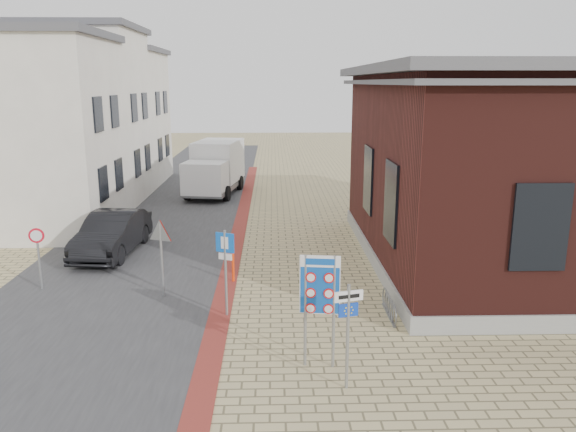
# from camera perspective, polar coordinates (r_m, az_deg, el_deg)

# --- Properties ---
(ground) EXTENTS (120.00, 120.00, 0.00)m
(ground) POSITION_cam_1_polar(r_m,az_deg,el_deg) (13.60, 0.79, -13.89)
(ground) COLOR tan
(ground) RESTS_ON ground
(road_strip) EXTENTS (7.00, 60.00, 0.02)m
(road_strip) POSITION_cam_1_polar(r_m,az_deg,el_deg) (28.22, -11.70, 0.38)
(road_strip) COLOR #38383A
(road_strip) RESTS_ON ground
(curb_strip) EXTENTS (0.60, 40.00, 0.02)m
(curb_strip) POSITION_cam_1_polar(r_m,az_deg,el_deg) (22.98, -5.22, -2.35)
(curb_strip) COLOR maroon
(curb_strip) RESTS_ON ground
(brick_building) EXTENTS (13.00, 13.00, 6.80)m
(brick_building) POSITION_cam_1_polar(r_m,az_deg,el_deg) (21.48, 24.81, 4.82)
(brick_building) COLOR gray
(brick_building) RESTS_ON ground
(townhouse_near) EXTENTS (7.40, 6.40, 8.30)m
(townhouse_near) POSITION_cam_1_polar(r_m,az_deg,el_deg) (26.34, -25.25, 7.64)
(townhouse_near) COLOR silver
(townhouse_near) RESTS_ON ground
(townhouse_mid) EXTENTS (7.40, 6.40, 9.10)m
(townhouse_mid) POSITION_cam_1_polar(r_m,az_deg,el_deg) (31.89, -21.05, 9.53)
(townhouse_mid) COLOR silver
(townhouse_mid) RESTS_ON ground
(townhouse_far) EXTENTS (7.40, 6.40, 8.30)m
(townhouse_far) POSITION_cam_1_polar(r_m,az_deg,el_deg) (37.62, -17.99, 9.62)
(townhouse_far) COLOR silver
(townhouse_far) RESTS_ON ground
(bike_rack) EXTENTS (0.08, 1.80, 0.60)m
(bike_rack) POSITION_cam_1_polar(r_m,az_deg,el_deg) (15.79, 10.24, -9.05)
(bike_rack) COLOR slate
(bike_rack) RESTS_ON ground
(sedan) EXTENTS (2.02, 4.84, 1.55)m
(sedan) POSITION_cam_1_polar(r_m,az_deg,el_deg) (21.83, -17.43, -1.70)
(sedan) COLOR black
(sedan) RESTS_ON ground
(box_truck) EXTENTS (3.11, 5.97, 2.97)m
(box_truck) POSITION_cam_1_polar(r_m,az_deg,el_deg) (32.21, -7.41, 4.91)
(box_truck) COLOR slate
(box_truck) RESTS_ON ground
(border_sign) EXTENTS (0.89, 0.16, 2.61)m
(border_sign) POSITION_cam_1_polar(r_m,az_deg,el_deg) (12.38, 3.25, -7.29)
(border_sign) COLOR gray
(border_sign) RESTS_ON ground
(essen_sign) EXTENTS (0.61, 0.20, 2.30)m
(essen_sign) POSITION_cam_1_polar(r_m,az_deg,el_deg) (11.68, 6.11, -10.56)
(essen_sign) COLOR gray
(essen_sign) RESTS_ON ground
(parking_sign) EXTENTS (0.51, 0.25, 2.43)m
(parking_sign) POSITION_cam_1_polar(r_m,az_deg,el_deg) (15.16, -6.38, -4.30)
(parking_sign) COLOR gray
(parking_sign) RESTS_ON ground
(yield_sign) EXTENTS (0.78, 0.36, 2.32)m
(yield_sign) POSITION_cam_1_polar(r_m,az_deg,el_deg) (16.79, -12.81, -2.40)
(yield_sign) COLOR gray
(yield_sign) RESTS_ON ground
(speed_sign) EXTENTS (0.46, 0.10, 1.96)m
(speed_sign) POSITION_cam_1_polar(r_m,az_deg,el_deg) (18.73, -24.05, -3.14)
(speed_sign) COLOR gray
(speed_sign) RESTS_ON ground
(bollard) EXTENTS (0.11, 0.11, 0.94)m
(bollard) POSITION_cam_1_polar(r_m,az_deg,el_deg) (18.07, -5.59, -5.27)
(bollard) COLOR #FF3F0D
(bollard) RESTS_ON ground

